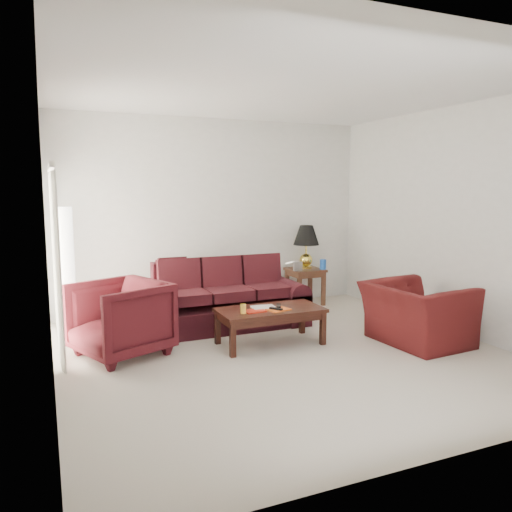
% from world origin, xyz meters
% --- Properties ---
extents(floor, '(5.00, 5.00, 0.00)m').
position_xyz_m(floor, '(0.00, 0.00, 0.00)').
color(floor, beige).
rests_on(floor, ground).
extents(blinds, '(0.10, 2.00, 2.16)m').
position_xyz_m(blinds, '(-2.42, 1.30, 1.08)').
color(blinds, silver).
rests_on(blinds, ground).
extents(sofa, '(2.27, 1.08, 0.91)m').
position_xyz_m(sofa, '(-0.24, 1.34, 0.45)').
color(sofa, black).
rests_on(sofa, ground).
extents(throw_pillow, '(0.42, 0.21, 0.43)m').
position_xyz_m(throw_pillow, '(-0.81, 2.07, 0.71)').
color(throw_pillow, black).
rests_on(throw_pillow, sofa).
extents(end_table, '(0.60, 0.60, 0.60)m').
position_xyz_m(end_table, '(1.44, 2.15, 0.30)').
color(end_table, '#4A2A19').
rests_on(end_table, ground).
extents(table_lamp, '(0.49, 0.49, 0.72)m').
position_xyz_m(table_lamp, '(1.48, 2.19, 0.95)').
color(table_lamp, gold).
rests_on(table_lamp, end_table).
extents(clock, '(0.15, 0.06, 0.15)m').
position_xyz_m(clock, '(1.23, 2.01, 0.67)').
color(clock, '#BBBBBF').
rests_on(clock, end_table).
extents(blue_canister, '(0.11, 0.11, 0.16)m').
position_xyz_m(blue_canister, '(1.68, 1.98, 0.68)').
color(blue_canister, blue).
rests_on(blue_canister, end_table).
extents(picture_frame, '(0.22, 0.22, 0.06)m').
position_xyz_m(picture_frame, '(1.30, 2.37, 0.68)').
color(picture_frame, white).
rests_on(picture_frame, end_table).
extents(floor_lamp, '(0.34, 0.34, 1.70)m').
position_xyz_m(floor_lamp, '(-2.28, 2.08, 0.85)').
color(floor_lamp, white).
rests_on(floor_lamp, ground).
extents(armchair_left, '(1.25, 1.23, 0.87)m').
position_xyz_m(armchair_left, '(-1.77, 0.69, 0.44)').
color(armchair_left, '#400E14').
rests_on(armchair_left, ground).
extents(armchair_right, '(1.09, 1.22, 0.75)m').
position_xyz_m(armchair_right, '(1.69, -0.28, 0.38)').
color(armchair_right, '#451010').
rests_on(armchair_right, ground).
extents(coffee_table, '(1.33, 0.73, 0.45)m').
position_xyz_m(coffee_table, '(-0.00, 0.40, 0.23)').
color(coffee_table, black).
rests_on(coffee_table, ground).
extents(magazine_red, '(0.26, 0.21, 0.01)m').
position_xyz_m(magazine_red, '(-0.24, 0.33, 0.46)').
color(magazine_red, red).
rests_on(magazine_red, coffee_table).
extents(magazine_white, '(0.31, 0.25, 0.02)m').
position_xyz_m(magazine_white, '(-0.07, 0.45, 0.46)').
color(magazine_white, silver).
rests_on(magazine_white, coffee_table).
extents(magazine_orange, '(0.30, 0.26, 0.02)m').
position_xyz_m(magazine_orange, '(0.06, 0.29, 0.46)').
color(magazine_orange, '#DA5819').
rests_on(magazine_orange, coffee_table).
extents(remote_a, '(0.13, 0.17, 0.02)m').
position_xyz_m(remote_a, '(0.01, 0.26, 0.48)').
color(remote_a, black).
rests_on(remote_a, coffee_table).
extents(remote_b, '(0.12, 0.18, 0.02)m').
position_xyz_m(remote_b, '(0.11, 0.38, 0.48)').
color(remote_b, black).
rests_on(remote_b, coffee_table).
extents(yellow_glass, '(0.08, 0.08, 0.12)m').
position_xyz_m(yellow_glass, '(-0.40, 0.30, 0.51)').
color(yellow_glass, gold).
rests_on(yellow_glass, coffee_table).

